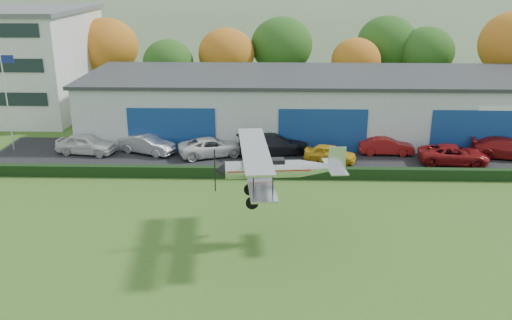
{
  "coord_description": "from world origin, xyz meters",
  "views": [
    {
      "loc": [
        0.95,
        -20.67,
        13.91
      ],
      "look_at": [
        0.06,
        10.42,
        3.3
      ],
      "focal_mm": 39.18,
      "sensor_mm": 36.0,
      "label": 1
    }
  ],
  "objects_px": {
    "car_4": "(330,154)",
    "hangar": "(317,104)",
    "car_7": "(506,148)",
    "biplane": "(274,167)",
    "car_5": "(386,146)",
    "car_6": "(454,155)",
    "car_2": "(212,147)",
    "car_1": "(147,144)",
    "car_3": "(274,144)",
    "flagpole": "(7,92)",
    "car_0": "(86,144)"
  },
  "relations": [
    {
      "from": "flagpole",
      "to": "car_6",
      "type": "relative_size",
      "value": 1.55
    },
    {
      "from": "biplane",
      "to": "car_5",
      "type": "bearing_deg",
      "value": 53.07
    },
    {
      "from": "car_6",
      "to": "car_7",
      "type": "relative_size",
      "value": 0.97
    },
    {
      "from": "car_5",
      "to": "car_1",
      "type": "bearing_deg",
      "value": 92.75
    },
    {
      "from": "flagpole",
      "to": "car_5",
      "type": "distance_m",
      "value": 30.18
    },
    {
      "from": "biplane",
      "to": "flagpole",
      "type": "bearing_deg",
      "value": 138.5
    },
    {
      "from": "car_3",
      "to": "car_7",
      "type": "xyz_separation_m",
      "value": [
        18.03,
        -0.37,
        -0.05
      ]
    },
    {
      "from": "flagpole",
      "to": "car_4",
      "type": "distance_m",
      "value": 25.75
    },
    {
      "from": "car_7",
      "to": "car_4",
      "type": "bearing_deg",
      "value": 107.62
    },
    {
      "from": "car_3",
      "to": "car_7",
      "type": "distance_m",
      "value": 18.04
    },
    {
      "from": "car_1",
      "to": "car_7",
      "type": "bearing_deg",
      "value": -67.34
    },
    {
      "from": "car_0",
      "to": "car_2",
      "type": "bearing_deg",
      "value": -82.03
    },
    {
      "from": "hangar",
      "to": "car_5",
      "type": "xyz_separation_m",
      "value": [
        5.03,
        -6.28,
        -1.9
      ]
    },
    {
      "from": "car_4",
      "to": "car_7",
      "type": "bearing_deg",
      "value": -67.58
    },
    {
      "from": "car_5",
      "to": "car_6",
      "type": "xyz_separation_m",
      "value": [
        4.64,
        -2.19,
        0.01
      ]
    },
    {
      "from": "car_6",
      "to": "biplane",
      "type": "relative_size",
      "value": 0.65
    },
    {
      "from": "car_0",
      "to": "car_4",
      "type": "distance_m",
      "value": 19.25
    },
    {
      "from": "car_2",
      "to": "biplane",
      "type": "xyz_separation_m",
      "value": [
        4.8,
        -13.99,
        3.32
      ]
    },
    {
      "from": "car_3",
      "to": "car_7",
      "type": "bearing_deg",
      "value": -106.04
    },
    {
      "from": "car_1",
      "to": "hangar",
      "type": "bearing_deg",
      "value": -41.34
    },
    {
      "from": "car_4",
      "to": "hangar",
      "type": "bearing_deg",
      "value": 19.46
    },
    {
      "from": "car_5",
      "to": "biplane",
      "type": "height_order",
      "value": "biplane"
    },
    {
      "from": "hangar",
      "to": "car_2",
      "type": "relative_size",
      "value": 7.78
    },
    {
      "from": "car_4",
      "to": "car_7",
      "type": "height_order",
      "value": "car_7"
    },
    {
      "from": "car_7",
      "to": "car_1",
      "type": "bearing_deg",
      "value": 101.1
    },
    {
      "from": "car_2",
      "to": "car_4",
      "type": "xyz_separation_m",
      "value": [
        9.12,
        -1.26,
        -0.06
      ]
    },
    {
      "from": "car_3",
      "to": "car_5",
      "type": "distance_m",
      "value": 8.88
    },
    {
      "from": "car_3",
      "to": "car_1",
      "type": "bearing_deg",
      "value": 75.57
    },
    {
      "from": "car_0",
      "to": "car_7",
      "type": "xyz_separation_m",
      "value": [
        32.95,
        -0.07,
        -0.02
      ]
    },
    {
      "from": "car_2",
      "to": "car_4",
      "type": "bearing_deg",
      "value": -118.02
    },
    {
      "from": "hangar",
      "to": "car_0",
      "type": "height_order",
      "value": "hangar"
    },
    {
      "from": "car_0",
      "to": "car_1",
      "type": "height_order",
      "value": "car_0"
    },
    {
      "from": "car_4",
      "to": "car_1",
      "type": "bearing_deg",
      "value": 99.66
    },
    {
      "from": "car_0",
      "to": "car_5",
      "type": "relative_size",
      "value": 1.08
    },
    {
      "from": "car_2",
      "to": "biplane",
      "type": "relative_size",
      "value": 0.65
    },
    {
      "from": "car_4",
      "to": "biplane",
      "type": "height_order",
      "value": "biplane"
    },
    {
      "from": "flagpole",
      "to": "car_6",
      "type": "xyz_separation_m",
      "value": [
        34.55,
        -2.5,
        -4.02
      ]
    },
    {
      "from": "car_3",
      "to": "car_6",
      "type": "distance_m",
      "value": 13.65
    },
    {
      "from": "flagpole",
      "to": "car_5",
      "type": "bearing_deg",
      "value": -0.58
    },
    {
      "from": "hangar",
      "to": "car_3",
      "type": "height_order",
      "value": "hangar"
    },
    {
      "from": "hangar",
      "to": "car_7",
      "type": "xyz_separation_m",
      "value": [
        14.19,
        -6.89,
        -1.83
      ]
    },
    {
      "from": "car_7",
      "to": "biplane",
      "type": "relative_size",
      "value": 0.67
    },
    {
      "from": "car_0",
      "to": "biplane",
      "type": "relative_size",
      "value": 0.58
    },
    {
      "from": "car_0",
      "to": "car_3",
      "type": "height_order",
      "value": "car_3"
    },
    {
      "from": "car_1",
      "to": "car_7",
      "type": "distance_m",
      "value": 28.09
    },
    {
      "from": "car_4",
      "to": "car_5",
      "type": "relative_size",
      "value": 0.91
    },
    {
      "from": "car_2",
      "to": "flagpole",
      "type": "bearing_deg",
      "value": 66.01
    },
    {
      "from": "car_1",
      "to": "car_5",
      "type": "relative_size",
      "value": 1.07
    },
    {
      "from": "flagpole",
      "to": "car_1",
      "type": "height_order",
      "value": "flagpole"
    },
    {
      "from": "flagpole",
      "to": "car_7",
      "type": "xyz_separation_m",
      "value": [
        39.07,
        -0.92,
        -3.96
      ]
    }
  ]
}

